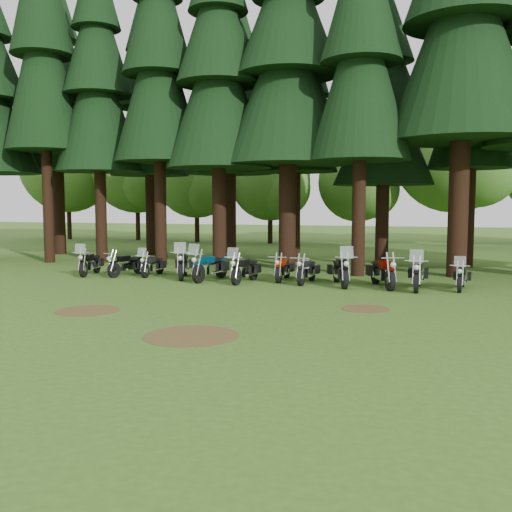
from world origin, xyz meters
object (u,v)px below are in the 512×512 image
Objects in this scene: motorcycle_0 at (90,264)px; motorcycle_4 at (210,268)px; motorcycle_3 at (183,265)px; motorcycle_10 at (417,275)px; motorcycle_9 at (382,273)px; motorcycle_7 at (307,271)px; motorcycle_6 at (283,269)px; motorcycle_2 at (153,266)px; motorcycle_1 at (127,265)px; motorcycle_8 at (341,272)px; motorcycle_5 at (245,270)px; motorcycle_11 at (461,278)px.

motorcycle_4 reaches higher than motorcycle_0.
motorcycle_10 is (9.12, -0.51, -0.01)m from motorcycle_3.
motorcycle_4 is (1.32, -0.37, -0.01)m from motorcycle_3.
motorcycle_9 is 1.23m from motorcycle_10.
motorcycle_0 is 9.25m from motorcycle_7.
motorcycle_6 is at bearing 160.99° from motorcycle_7.
motorcycle_2 is 10.65m from motorcycle_10.
motorcycle_3 is 4.07m from motorcycle_6.
motorcycle_0 is at bearing 158.12° from motorcycle_9.
motorcycle_9 is at bearing 12.00° from motorcycle_4.
motorcycle_2 is 2.89m from motorcycle_4.
motorcycle_4 is 1.03× the size of motorcycle_9.
motorcycle_7 is (3.76, 0.37, -0.05)m from motorcycle_4.
motorcycle_2 is at bearing 177.43° from motorcycle_10.
motorcycle_1 is 0.88× the size of motorcycle_9.
motorcycle_7 is at bearing 174.58° from motorcycle_10.
motorcycle_8 is at bearing 158.51° from motorcycle_9.
motorcycle_4 is at bearing -34.31° from motorcycle_3.
motorcycle_2 is 4.37m from motorcycle_5.
motorcycle_8 is 1.20× the size of motorcycle_11.
motorcycle_9 is at bearing 171.71° from motorcycle_10.
motorcycle_2 is 12.09m from motorcycle_11.
motorcycle_0 is 1.08× the size of motorcycle_1.
motorcycle_6 is at bearing 45.16° from motorcycle_5.
motorcycle_11 is (1.47, 0.37, -0.08)m from motorcycle_10.
motorcycle_8 is 4.19m from motorcycle_11.
motorcycle_7 is at bearing 149.81° from motorcycle_8.
motorcycle_10 is (11.65, -0.53, 0.07)m from motorcycle_1.
motorcycle_0 is 1.12× the size of motorcycle_2.
motorcycle_11 is at bearing 2.62° from motorcycle_7.
motorcycle_2 reaches higher than motorcycle_1.
motorcycle_3 reaches higher than motorcycle_9.
motorcycle_1 is 1.02× the size of motorcycle_11.
motorcycle_11 reaches higher than motorcycle_7.
motorcycle_6 is 2.46m from motorcycle_8.
motorcycle_9 is (9.40, -0.58, 0.09)m from motorcycle_2.
motorcycle_10 is (2.72, -0.22, -0.02)m from motorcycle_8.
motorcycle_1 is 0.85× the size of motorcycle_8.
motorcycle_0 is 0.94× the size of motorcycle_9.
motorcycle_2 is 0.84× the size of motorcycle_9.
motorcycle_4 reaches higher than motorcycle_6.
motorcycle_4 is 1.19× the size of motorcycle_11.
motorcycle_11 is (13.12, -0.16, -0.01)m from motorcycle_1.
motorcycle_7 is 1.08× the size of motorcycle_11.
motorcycle_2 is at bearing 178.18° from motorcycle_4.
motorcycle_1 is 5.36m from motorcycle_5.
motorcycle_0 is at bearing -172.76° from motorcycle_11.
motorcycle_3 is at bearing -173.65° from motorcycle_11.
motorcycle_3 is 6.40m from motorcycle_8.
motorcycle_3 reaches higher than motorcycle_11.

